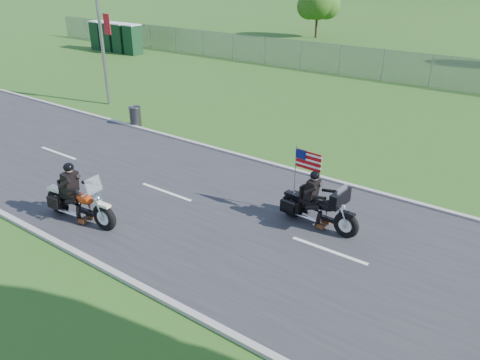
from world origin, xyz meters
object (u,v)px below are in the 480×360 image
Objects in this scene: porta_toilet_c at (110,37)px; trash_can at (135,117)px; porta_toilet_b at (121,39)px; porta_toilet_d at (99,36)px; motorcycle_follow at (319,209)px; porta_toilet_a at (133,40)px; motorcycle_lead at (79,204)px.

trash_can is (16.72, -12.70, -0.70)m from porta_toilet_c.
porta_toilet_b and porta_toilet_c have the same top height.
porta_toilet_c is 2.56× the size of trash_can.
porta_toilet_d reaches higher than trash_can.
motorcycle_follow is 2.87× the size of trash_can.
porta_toilet_b is 2.56× the size of trash_can.
porta_toilet_a and porta_toilet_d have the same top height.
porta_toilet_b is 1.00× the size of porta_toilet_c.
motorcycle_lead is at bearing -42.01° from porta_toilet_c.
motorcycle_follow is (26.54, -16.00, -0.56)m from porta_toilet_b.
motorcycle_follow reaches higher than trash_can.
motorcycle_lead reaches higher than trash_can.
motorcycle_follow is (5.90, 3.85, 0.00)m from motorcycle_lead.
porta_toilet_b is 0.82× the size of motorcycle_lead.
porta_toilet_d is 22.14m from trash_can.
motorcycle_follow is at bearing -31.09° from porta_toilet_b.
trash_can is at bearing -37.22° from porta_toilet_c.
porta_toilet_a is at bearing 0.00° from porta_toilet_d.
porta_toilet_a is at bearing 0.00° from porta_toilet_b.
porta_toilet_a and porta_toilet_c have the same top height.
motorcycle_lead is at bearing -53.38° from trash_can.
porta_toilet_a reaches higher than motorcycle_follow.
porta_toilet_b is 30.99m from motorcycle_follow.
porta_toilet_c is 1.40m from porta_toilet_d.
porta_toilet_c is at bearing 180.00° from porta_toilet_b.
porta_toilet_d reaches higher than motorcycle_follow.
porta_toilet_b is 1.40m from porta_toilet_c.
trash_can is (13.92, -12.70, -0.70)m from porta_toilet_a.
motorcycle_follow is at bearing -32.48° from porta_toilet_a.
porta_toilet_b reaches higher than motorcycle_follow.
porta_toilet_c is at bearing 154.03° from motorcycle_follow.
trash_can is (18.12, -12.70, -0.70)m from porta_toilet_d.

